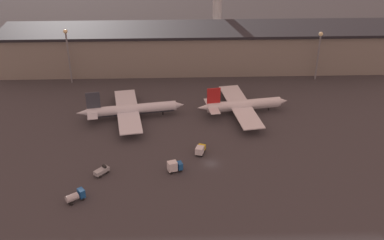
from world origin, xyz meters
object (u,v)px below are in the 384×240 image
object	(u,v)px
airplane_0	(131,110)
airplane_1	(243,105)
service_vehicle_0	(174,166)
service_vehicle_2	(200,150)
service_vehicle_1	(102,171)
service_vehicle_3	(76,196)

from	to	relation	value
airplane_0	airplane_1	size ratio (longest dim) A/B	1.09
service_vehicle_0	service_vehicle_2	bearing A→B (deg)	31.01
airplane_1	service_vehicle_1	size ratio (longest dim) A/B	7.39
airplane_1	service_vehicle_2	xyz separation A→B (m)	(-17.48, -28.39, -1.56)
airplane_1	service_vehicle_1	bearing A→B (deg)	-150.08
service_vehicle_1	service_vehicle_3	world-z (taller)	service_vehicle_3
airplane_0	service_vehicle_3	size ratio (longest dim) A/B	7.14
airplane_1	service_vehicle_2	size ratio (longest dim) A/B	7.07
service_vehicle_0	service_vehicle_3	xyz separation A→B (m)	(-27.95, -13.56, -0.26)
airplane_1	service_vehicle_3	world-z (taller)	airplane_1
airplane_0	service_vehicle_3	bearing A→B (deg)	-112.39
service_vehicle_0	service_vehicle_2	xyz separation A→B (m)	(8.47, 9.81, -0.35)
airplane_1	service_vehicle_0	bearing A→B (deg)	-133.18
service_vehicle_0	service_vehicle_3	bearing A→B (deg)	-172.31
service_vehicle_1	service_vehicle_2	size ratio (longest dim) A/B	0.96
service_vehicle_0	service_vehicle_3	size ratio (longest dim) A/B	0.90
service_vehicle_2	service_vehicle_1	bearing A→B (deg)	127.93
service_vehicle_1	service_vehicle_2	world-z (taller)	service_vehicle_2
airplane_0	service_vehicle_3	xyz separation A→B (m)	(-11.74, -49.34, -1.49)
service_vehicle_1	service_vehicle_3	distance (m)	13.99
service_vehicle_0	service_vehicle_1	size ratio (longest dim) A/B	1.01
airplane_0	airplane_1	bearing A→B (deg)	-5.71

